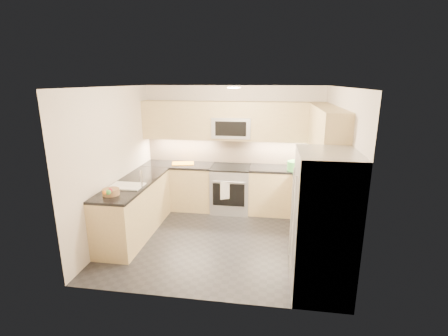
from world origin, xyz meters
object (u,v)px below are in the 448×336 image
at_px(microwave, 232,127).
at_px(cutting_board, 183,163).
at_px(refrigerator, 323,224).
at_px(utensil_bowl, 295,166).
at_px(gas_range, 231,189).
at_px(fruit_basket, 111,192).

bearing_deg(microwave, cutting_board, -175.63).
distance_m(microwave, cutting_board, 1.25).
bearing_deg(refrigerator, utensil_bowl, 95.02).
bearing_deg(cutting_board, gas_range, -2.78).
relative_size(microwave, cutting_board, 1.72).
xyz_separation_m(refrigerator, utensil_bowl, (-0.20, 2.30, 0.13)).
bearing_deg(cutting_board, microwave, 4.37).
bearing_deg(fruit_basket, microwave, 52.80).
height_order(microwave, refrigerator, microwave).
height_order(gas_range, fruit_basket, fruit_basket).
height_order(refrigerator, fruit_basket, refrigerator).
distance_m(gas_range, utensil_bowl, 1.38).
height_order(gas_range, cutting_board, cutting_board).
bearing_deg(microwave, fruit_basket, -127.20).
distance_m(gas_range, cutting_board, 1.11).
bearing_deg(gas_range, cutting_board, 177.22).
bearing_deg(fruit_basket, utensil_bowl, 32.73).
bearing_deg(fruit_basket, gas_range, 51.05).
distance_m(refrigerator, cutting_board, 3.48).
bearing_deg(utensil_bowl, microwave, 168.73).
relative_size(microwave, utensil_bowl, 2.46).
bearing_deg(refrigerator, gas_range, 120.88).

